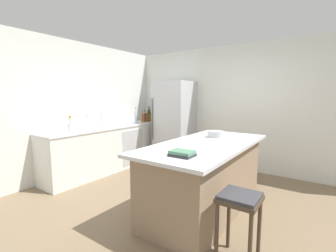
# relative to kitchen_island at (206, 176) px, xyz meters

# --- Properties ---
(ground_plane) EXTENTS (7.20, 7.20, 0.00)m
(ground_plane) POSITION_rel_kitchen_island_xyz_m (-0.35, -0.17, -0.47)
(ground_plane) COLOR #7A664C
(wall_rear) EXTENTS (6.00, 0.10, 2.60)m
(wall_rear) POSITION_rel_kitchen_island_xyz_m (-0.35, 2.08, 0.83)
(wall_rear) COLOR silver
(wall_rear) RESTS_ON ground_plane
(wall_left) EXTENTS (0.10, 6.00, 2.60)m
(wall_left) POSITION_rel_kitchen_island_xyz_m (-2.80, -0.17, 0.83)
(wall_left) COLOR silver
(wall_left) RESTS_ON ground_plane
(counter_run_left) EXTENTS (0.63, 2.93, 0.92)m
(counter_run_left) POSITION_rel_kitchen_island_xyz_m (-2.45, 0.48, -0.01)
(counter_run_left) COLOR silver
(counter_run_left) RESTS_ON ground_plane
(kitchen_island) EXTENTS (1.02, 2.22, 0.93)m
(kitchen_island) POSITION_rel_kitchen_island_xyz_m (0.00, 0.00, 0.00)
(kitchen_island) COLOR #8E755B
(kitchen_island) RESTS_ON ground_plane
(refrigerator) EXTENTS (0.79, 0.76, 1.88)m
(refrigerator) POSITION_rel_kitchen_island_xyz_m (-1.61, 1.67, 0.47)
(refrigerator) COLOR #B7BABF
(refrigerator) RESTS_ON ground_plane
(bar_stool) EXTENTS (0.36, 0.36, 0.67)m
(bar_stool) POSITION_rel_kitchen_island_xyz_m (0.71, -0.76, 0.07)
(bar_stool) COLOR #473828
(bar_stool) RESTS_ON ground_plane
(sink_faucet) EXTENTS (0.15, 0.05, 0.30)m
(sink_faucet) POSITION_rel_kitchen_island_xyz_m (-2.50, -0.03, 0.61)
(sink_faucet) COLOR silver
(sink_faucet) RESTS_ON counter_run_left
(flower_vase) EXTENTS (0.09, 0.09, 0.29)m
(flower_vase) POSITION_rel_kitchen_island_xyz_m (-2.43, -0.44, 0.54)
(flower_vase) COLOR silver
(flower_vase) RESTS_ON counter_run_left
(paper_towel_roll) EXTENTS (0.14, 0.14, 0.31)m
(paper_towel_roll) POSITION_rel_kitchen_island_xyz_m (-2.45, 0.30, 0.58)
(paper_towel_roll) COLOR gray
(paper_towel_roll) RESTS_ON counter_run_left
(olive_oil_bottle) EXTENTS (0.06, 0.06, 0.30)m
(olive_oil_bottle) POSITION_rel_kitchen_island_xyz_m (-2.46, 1.83, 0.56)
(olive_oil_bottle) COLOR olive
(olive_oil_bottle) RESTS_ON counter_run_left
(wine_bottle) EXTENTS (0.07, 0.07, 0.37)m
(wine_bottle) POSITION_rel_kitchen_island_xyz_m (-2.43, 1.74, 0.60)
(wine_bottle) COLOR #19381E
(wine_bottle) RESTS_ON counter_run_left
(whiskey_bottle) EXTENTS (0.09, 0.09, 0.28)m
(whiskey_bottle) POSITION_rel_kitchen_island_xyz_m (-2.37, 1.64, 0.57)
(whiskey_bottle) COLOR brown
(whiskey_bottle) RESTS_ON counter_run_left
(syrup_bottle) EXTENTS (0.07, 0.07, 0.30)m
(syrup_bottle) POSITION_rel_kitchen_island_xyz_m (-2.40, 1.55, 0.56)
(syrup_bottle) COLOR #5B3319
(syrup_bottle) RESTS_ON counter_run_left
(vinegar_bottle) EXTENTS (0.05, 0.05, 0.26)m
(vinegar_bottle) POSITION_rel_kitchen_island_xyz_m (-2.41, 1.46, 0.56)
(vinegar_bottle) COLOR #994C23
(vinegar_bottle) RESTS_ON counter_run_left
(soda_bottle) EXTENTS (0.08, 0.08, 0.35)m
(soda_bottle) POSITION_rel_kitchen_island_xyz_m (-2.53, 1.36, 0.59)
(soda_bottle) COLOR silver
(soda_bottle) RESTS_ON counter_run_left
(cookbook_stack) EXTENTS (0.25, 0.19, 0.06)m
(cookbook_stack) POSITION_rel_kitchen_island_xyz_m (0.10, -0.78, 0.49)
(cookbook_stack) COLOR #2D2D33
(cookbook_stack) RESTS_ON kitchen_island
(mixing_bowl) EXTENTS (0.24, 0.24, 0.10)m
(mixing_bowl) POSITION_rel_kitchen_island_xyz_m (-0.07, 0.47, 0.51)
(mixing_bowl) COLOR #B2B5BA
(mixing_bowl) RESTS_ON kitchen_island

